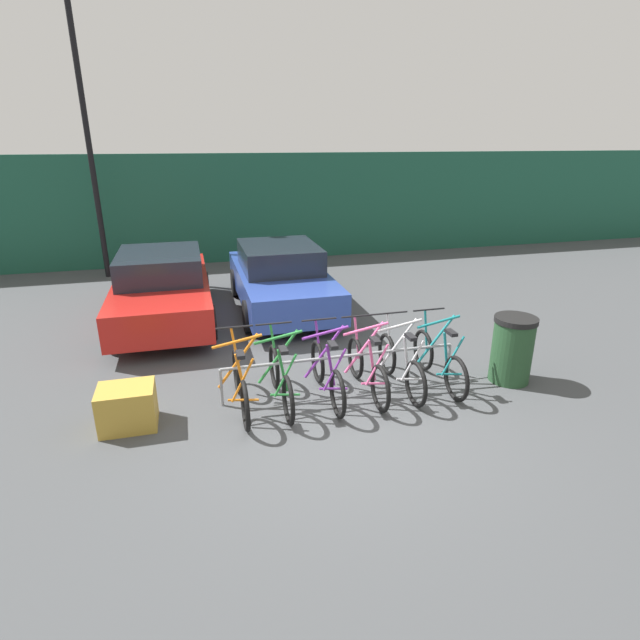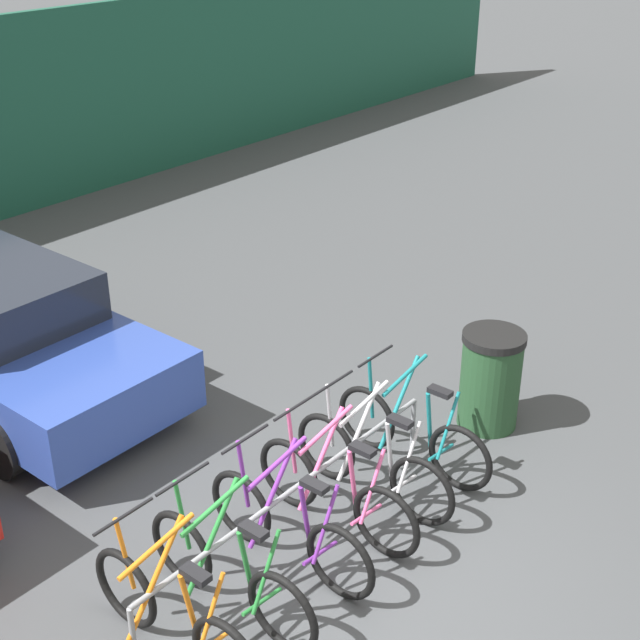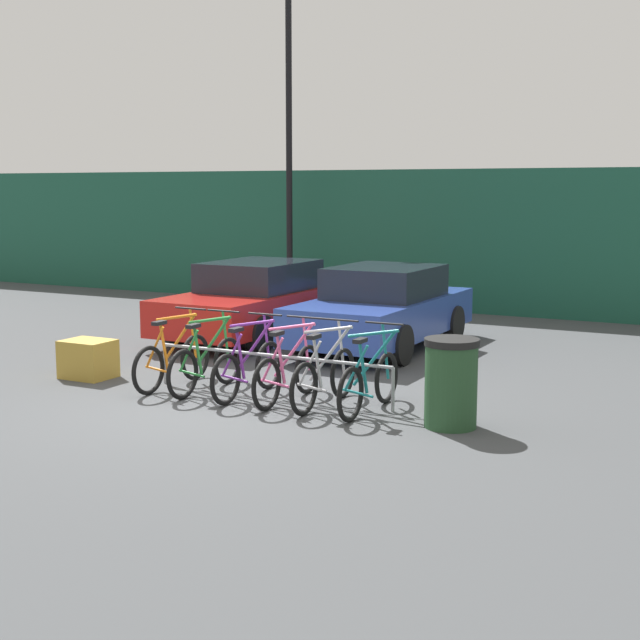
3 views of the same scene
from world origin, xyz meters
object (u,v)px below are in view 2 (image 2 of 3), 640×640
at_px(bicycle_silver, 372,463).
at_px(car_blue, 0,336).
at_px(bike_rack, 295,494).
at_px(bicycle_purple, 288,528).
at_px(bicycle_pink, 335,492).
at_px(trash_bin, 490,379).
at_px(bicycle_green, 229,574).
at_px(bicycle_teal, 412,433).
at_px(bicycle_orange, 174,617).

height_order(bicycle_silver, car_blue, car_blue).
distance_m(bike_rack, bicycle_silver, 0.88).
bearing_deg(bicycle_purple, bicycle_pink, -3.10).
relative_size(bike_rack, trash_bin, 3.41).
distance_m(bicycle_green, bicycle_teal, 2.41).
bearing_deg(trash_bin, bicycle_purple, 176.27).
xyz_separation_m(bicycle_silver, bicycle_teal, (0.62, 0.00, 0.00)).
bearing_deg(bicycle_green, trash_bin, -1.49).
xyz_separation_m(car_blue, trash_bin, (2.75, -4.30, -0.17)).
bearing_deg(bicycle_silver, car_blue, 107.40).
bearing_deg(bicycle_purple, bicycle_teal, -3.10).
xyz_separation_m(bike_rack, bicycle_pink, (0.34, -0.15, -0.11)).
height_order(bicycle_green, car_blue, car_blue).
distance_m(bicycle_green, car_blue, 4.20).
distance_m(bicycle_purple, trash_bin, 2.86).
bearing_deg(car_blue, bicycle_green, -100.68).
distance_m(bicycle_orange, trash_bin, 4.09).
bearing_deg(bike_rack, car_blue, 92.20).
distance_m(bike_rack, trash_bin, 2.62).
relative_size(bicycle_orange, bicycle_pink, 1.00).
xyz_separation_m(bicycle_orange, bicycle_teal, (2.97, 0.00, 0.00)).
bearing_deg(bicycle_green, bicycle_orange, -178.47).
relative_size(bike_rack, bicycle_green, 2.05).
xyz_separation_m(bicycle_green, bicycle_teal, (2.41, 0.00, 0.00)).
distance_m(bicycle_silver, bicycle_teal, 0.62).
relative_size(bicycle_orange, bicycle_silver, 1.00).
relative_size(bicycle_green, car_blue, 0.40).
distance_m(bicycle_orange, car_blue, 4.34).
xyz_separation_m(bicycle_orange, car_blue, (1.33, 4.12, 0.31)).
bearing_deg(bicycle_teal, bicycle_green, 178.83).
height_order(bicycle_orange, bicycle_purple, same).
xyz_separation_m(bicycle_orange, bicycle_silver, (2.35, 0.00, 0.00)).
bearing_deg(bicycle_teal, bike_rack, 173.11).
bearing_deg(trash_bin, car_blue, 122.55).
relative_size(bicycle_purple, bicycle_silver, 1.00).
distance_m(bicycle_pink, car_blue, 4.16).
bearing_deg(trash_bin, bicycle_pink, 175.28).
bearing_deg(bicycle_purple, car_blue, 85.38).
distance_m(bicycle_teal, car_blue, 4.44).
distance_m(bike_rack, bicycle_pink, 0.39).
relative_size(bike_rack, bicycle_pink, 2.05).
bearing_deg(bicycle_orange, bike_rack, 3.95).
xyz_separation_m(bicycle_silver, trash_bin, (1.73, -0.19, 0.14)).
xyz_separation_m(bicycle_orange, bicycle_pink, (1.83, 0.00, 0.00)).
bearing_deg(bicycle_green, bicycle_teal, 1.53).
xyz_separation_m(bicycle_purple, car_blue, (0.11, 4.12, 0.31)).
height_order(bicycle_orange, car_blue, car_blue).
distance_m(bicycle_purple, car_blue, 4.13).
xyz_separation_m(bicycle_green, bicycle_pink, (1.27, 0.00, 0.00)).
relative_size(bicycle_teal, trash_bin, 1.66).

